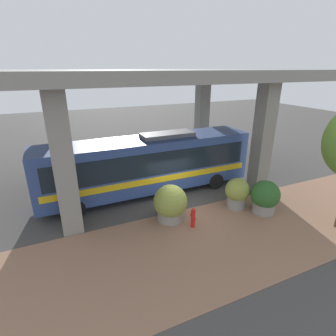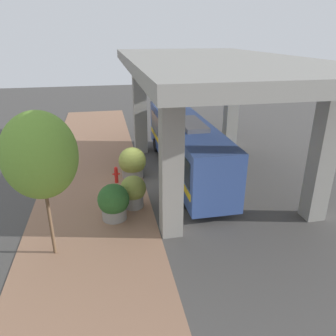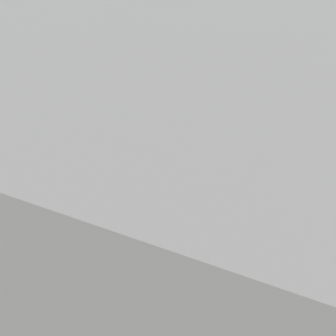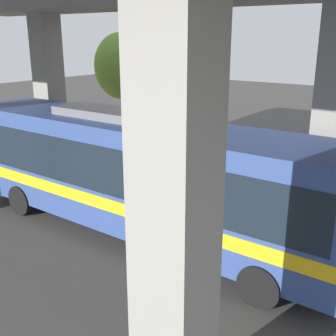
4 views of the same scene
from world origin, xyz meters
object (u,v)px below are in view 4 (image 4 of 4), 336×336
at_px(bus, 137,171).
at_px(street_tree_near, 122,66).
at_px(planter_middle, 123,149).
at_px(planter_back, 125,158).
at_px(planter_front, 200,177).
at_px(fire_hydrant, 198,176).

distance_m(bus, street_tree_near, 10.29).
relative_size(planter_middle, planter_back, 1.05).
bearing_deg(planter_front, fire_hydrant, -145.67).
height_order(planter_front, planter_middle, planter_front).
bearing_deg(planter_front, planter_middle, -105.57).
bearing_deg(bus, planter_front, 178.84).
relative_size(planter_front, planter_back, 1.11).
distance_m(planter_front, planter_back, 3.86).
bearing_deg(street_tree_near, planter_middle, 41.51).
height_order(bus, street_tree_near, street_tree_near).
distance_m(bus, planter_middle, 6.77).
distance_m(planter_middle, planter_back, 1.43).
xyz_separation_m(bus, planter_front, (-3.33, 0.07, -1.07)).
distance_m(planter_front, planter_middle, 5.03).
xyz_separation_m(bus, planter_middle, (-4.68, -4.78, -1.09)).
distance_m(bus, fire_hydrant, 4.66).
xyz_separation_m(planter_front, planter_middle, (-1.35, -4.84, -0.02)).
relative_size(fire_hydrant, street_tree_near, 0.18).
xyz_separation_m(bus, planter_back, (-3.65, -3.78, -1.11)).
bearing_deg(planter_front, planter_back, -94.80).
bearing_deg(street_tree_near, bus, 44.24).
distance_m(fire_hydrant, street_tree_near, 7.88).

